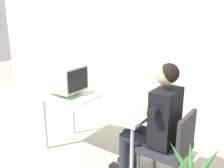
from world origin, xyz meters
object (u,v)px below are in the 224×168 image
at_px(crt_monitor, 67,78).
at_px(person_seated, 155,119).
at_px(keyboard, 88,98).
at_px(office_chair, 171,145).
at_px(desk, 97,105).

bearing_deg(crt_monitor, person_seated, -0.27).
height_order(keyboard, office_chair, office_chair).
distance_m(desk, crt_monitor, 0.53).
xyz_separation_m(crt_monitor, office_chair, (1.44, -0.01, -0.46)).
distance_m(crt_monitor, office_chair, 1.51).
relative_size(keyboard, person_seated, 0.32).
relative_size(crt_monitor, keyboard, 0.93).
bearing_deg(office_chair, keyboard, 179.99).
bearing_deg(person_seated, keyboard, 179.99).
relative_size(desk, keyboard, 3.37).
distance_m(desk, keyboard, 0.14).
height_order(crt_monitor, office_chair, crt_monitor).
height_order(desk, crt_monitor, crt_monitor).
distance_m(desk, person_seated, 0.79).
bearing_deg(crt_monitor, keyboard, -0.96).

